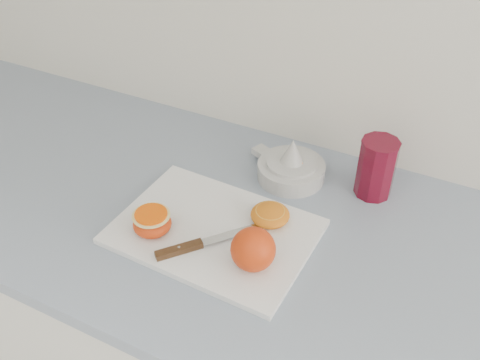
% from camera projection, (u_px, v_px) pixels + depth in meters
% --- Properties ---
extents(cutting_board, '(0.36, 0.26, 0.01)m').
position_uv_depth(cutting_board, '(214.00, 231.00, 0.98)').
color(cutting_board, white).
rests_on(cutting_board, counter).
extents(whole_orange, '(0.08, 0.08, 0.08)m').
position_uv_depth(whole_orange, '(253.00, 249.00, 0.88)').
color(whole_orange, red).
rests_on(whole_orange, cutting_board).
extents(half_orange, '(0.07, 0.07, 0.04)m').
position_uv_depth(half_orange, '(152.00, 223.00, 0.96)').
color(half_orange, red).
rests_on(half_orange, cutting_board).
extents(squeezed_shell, '(0.07, 0.07, 0.03)m').
position_uv_depth(squeezed_shell, '(270.00, 215.00, 0.98)').
color(squeezed_shell, '#CC6512').
rests_on(squeezed_shell, cutting_board).
extents(paring_knife, '(0.14, 0.16, 0.01)m').
position_uv_depth(paring_knife, '(189.00, 247.00, 0.93)').
color(paring_knife, '#442911').
rests_on(paring_knife, cutting_board).
extents(citrus_juicer, '(0.17, 0.14, 0.09)m').
position_uv_depth(citrus_juicer, '(291.00, 167.00, 1.10)').
color(citrus_juicer, silver).
rests_on(citrus_juicer, counter).
extents(red_tumbler, '(0.08, 0.08, 0.12)m').
position_uv_depth(red_tumbler, '(376.00, 170.00, 1.04)').
color(red_tumbler, maroon).
rests_on(red_tumbler, counter).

